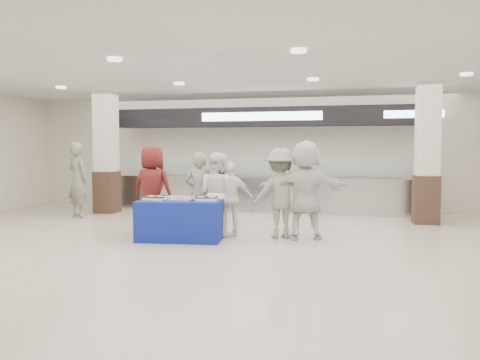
% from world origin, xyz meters
% --- Properties ---
extents(ground, '(14.00, 14.00, 0.00)m').
position_xyz_m(ground, '(0.00, 0.00, 0.00)').
color(ground, beige).
rests_on(ground, ground).
extents(serving_line, '(8.70, 0.85, 2.80)m').
position_xyz_m(serving_line, '(0.00, 5.40, 1.16)').
color(serving_line, '#B2B4B9').
rests_on(serving_line, ground).
extents(column_left, '(0.55, 0.55, 3.20)m').
position_xyz_m(column_left, '(-4.00, 4.20, 1.53)').
color(column_left, '#342118').
rests_on(column_left, ground).
extents(column_right, '(0.55, 0.55, 3.20)m').
position_xyz_m(column_right, '(4.00, 4.20, 1.53)').
color(column_right, '#342118').
rests_on(column_right, ground).
extents(display_table, '(1.63, 0.95, 0.75)m').
position_xyz_m(display_table, '(-0.80, 1.11, 0.38)').
color(display_table, navy).
rests_on(display_table, ground).
extents(sheet_cake_left, '(0.44, 0.36, 0.09)m').
position_xyz_m(sheet_cake_left, '(-1.28, 1.09, 0.79)').
color(sheet_cake_left, white).
rests_on(sheet_cake_left, display_table).
extents(sheet_cake_right, '(0.44, 0.37, 0.09)m').
position_xyz_m(sheet_cake_right, '(-0.31, 1.21, 0.79)').
color(sheet_cake_right, white).
rests_on(sheet_cake_right, display_table).
extents(cupcake_tray, '(0.48, 0.38, 0.07)m').
position_xyz_m(cupcake_tray, '(-0.82, 1.13, 0.79)').
color(cupcake_tray, '#A9A9AD').
rests_on(cupcake_tray, display_table).
extents(civilian_maroon, '(0.91, 0.64, 1.77)m').
position_xyz_m(civilian_maroon, '(-1.63, 1.75, 0.89)').
color(civilian_maroon, maroon).
rests_on(civilian_maroon, ground).
extents(soldier_a, '(0.64, 0.45, 1.64)m').
position_xyz_m(soldier_a, '(-0.63, 1.75, 0.82)').
color(soldier_a, slate).
rests_on(soldier_a, ground).
extents(chef_tall, '(0.97, 0.87, 1.64)m').
position_xyz_m(chef_tall, '(-0.26, 1.75, 0.82)').
color(chef_tall, white).
rests_on(chef_tall, ground).
extents(chef_short, '(0.92, 0.58, 1.47)m').
position_xyz_m(chef_short, '(0.01, 1.75, 0.73)').
color(chef_short, white).
rests_on(chef_short, ground).
extents(soldier_b, '(1.28, 1.03, 1.72)m').
position_xyz_m(soldier_b, '(0.99, 1.75, 0.86)').
color(soldier_b, slate).
rests_on(soldier_b, ground).
extents(civilian_white, '(1.82, 1.03, 1.87)m').
position_xyz_m(civilian_white, '(1.47, 1.75, 0.94)').
color(civilian_white, white).
rests_on(civilian_white, ground).
extents(soldier_bg, '(0.81, 0.71, 1.87)m').
position_xyz_m(soldier_bg, '(-4.27, 3.27, 0.94)').
color(soldier_bg, slate).
rests_on(soldier_bg, ground).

